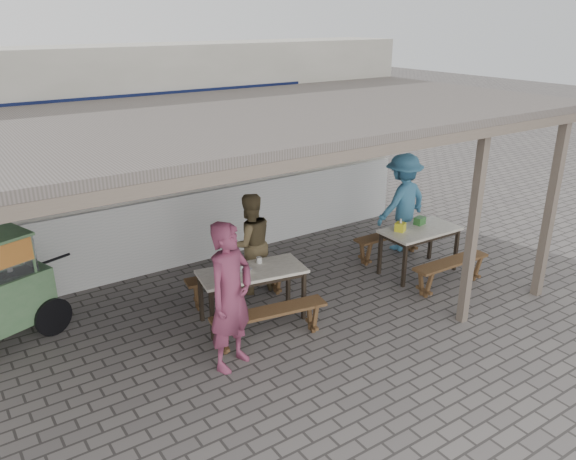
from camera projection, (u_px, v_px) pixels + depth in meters
The scene contains 16 objects.
ground at pixel (283, 343), 7.17m from camera, with size 60.00×60.00×0.00m, color #5E5955.
back_wall at pixel (164, 156), 9.33m from camera, with size 9.00×1.28×3.50m.
warung_roof at pixel (243, 120), 6.90m from camera, with size 9.00×4.21×2.81m.
table_left at pixel (252, 276), 7.48m from camera, with size 1.50×0.87×0.75m.
bench_left_street at pixel (269, 318), 7.09m from camera, with size 1.54×0.53×0.45m.
bench_left_wall at pixel (238, 280), 8.11m from camera, with size 1.54×0.53×0.45m.
table_right at pixel (420, 234), 8.92m from camera, with size 1.27×0.70×0.75m.
bench_right_street at pixel (451, 268), 8.51m from camera, with size 1.36×0.31×0.45m.
bench_right_wall at pixel (389, 240), 9.58m from camera, with size 1.36×0.31×0.45m.
patron_street_side at pixel (231, 297), 6.42m from camera, with size 0.66×0.43×1.81m, color #7A334D.
patron_wall_side at pixel (250, 243), 8.28m from camera, with size 0.75×0.58×1.54m, color brown.
patron_right_table at pixel (402, 202), 9.80m from camera, with size 1.11×0.64×1.73m, color teal.
tissue_box at pixel (400, 227), 8.77m from camera, with size 0.14×0.14×0.14m, color yellow.
donation_box at pixel (420, 221), 9.07m from camera, with size 0.18×0.12×0.12m, color #316D30.
condiment_jar at pixel (259, 260), 7.66m from camera, with size 0.07×0.07×0.08m, color silver.
condiment_bowl at pixel (245, 270), 7.39m from camera, with size 0.19×0.19×0.05m, color white.
Camera 1 is at (-3.40, -5.16, 3.92)m, focal length 35.00 mm.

